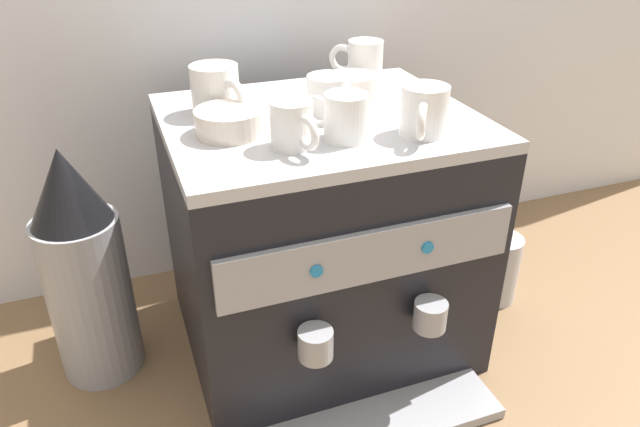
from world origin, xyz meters
The scene contains 13 objects.
ground_plane centered at (0.00, 0.00, 0.00)m, with size 4.00×4.00×0.00m, color brown.
tiled_backsplash_wall centered at (0.00, 0.35, 0.57)m, with size 2.80×0.03×1.13m, color silver.
espresso_machine centered at (0.00, 0.00, 0.24)m, with size 0.53×0.56×0.48m.
ceramic_cup_0 centered at (0.02, 0.00, 0.51)m, with size 0.08×0.11×0.07m.
ceramic_cup_1 centered at (-0.16, 0.07, 0.52)m, with size 0.08×0.12×0.08m.
ceramic_cup_2 centered at (0.12, -0.14, 0.52)m, with size 0.09×0.11×0.08m.
ceramic_cup_3 centered at (-0.09, -0.12, 0.52)m, with size 0.07×0.10×0.07m.
ceramic_cup_4 centered at (-0.01, -0.11, 0.52)m, with size 0.08×0.10×0.07m.
ceramic_cup_5 centered at (0.15, 0.16, 0.52)m, with size 0.10×0.09×0.08m.
ceramic_bowl_0 centered at (-0.16, -0.03, 0.50)m, with size 0.11×0.11×0.04m.
ceramic_bowl_1 centered at (0.09, 0.08, 0.50)m, with size 0.09×0.09×0.04m.
coffee_grinder centered at (-0.43, 0.06, 0.22)m, with size 0.15×0.15×0.46m.
milk_pitcher centered at (0.41, -0.02, 0.08)m, with size 0.10×0.10×0.16m, color #B7B7BC.
Camera 1 is at (-0.34, -0.92, 0.84)m, focal length 33.52 mm.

